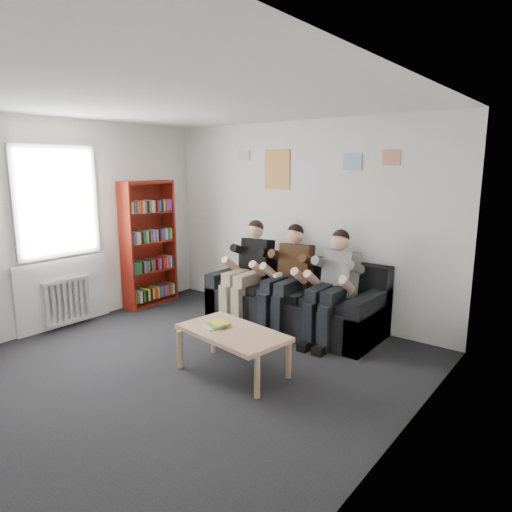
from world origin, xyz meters
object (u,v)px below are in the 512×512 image
at_px(sofa, 295,302).
at_px(person_middle, 287,279).
at_px(coffee_table, 233,336).
at_px(person_left, 247,272).
at_px(person_right, 332,287).
at_px(bookshelf, 149,244).

xyz_separation_m(sofa, person_middle, (-0.00, -0.21, 0.36)).
distance_m(coffee_table, person_left, 1.67).
relative_size(coffee_table, person_right, 0.84).
height_order(sofa, coffee_table, sofa).
xyz_separation_m(sofa, person_right, (0.65, -0.21, 0.36)).
xyz_separation_m(coffee_table, person_middle, (-0.27, 1.37, 0.28)).
distance_m(sofa, person_middle, 0.42).
height_order(bookshelf, person_right, bookshelf).
bearing_deg(sofa, person_middle, -90.00).
bearing_deg(sofa, person_right, -17.73).
bearing_deg(coffee_table, sofa, 99.74).
xyz_separation_m(sofa, coffee_table, (0.27, -1.58, 0.08)).
relative_size(person_left, person_middle, 1.00).
relative_size(sofa, person_left, 1.68).
bearing_deg(coffee_table, bookshelf, 157.90).
distance_m(bookshelf, coffee_table, 2.82).
bearing_deg(sofa, coffee_table, -80.26).
relative_size(sofa, person_middle, 1.69).
bearing_deg(person_middle, person_left, 170.25).
xyz_separation_m(coffee_table, person_left, (-0.92, 1.37, 0.29)).
xyz_separation_m(coffee_table, person_right, (0.38, 1.37, 0.28)).
xyz_separation_m(bookshelf, person_right, (2.94, 0.33, -0.26)).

